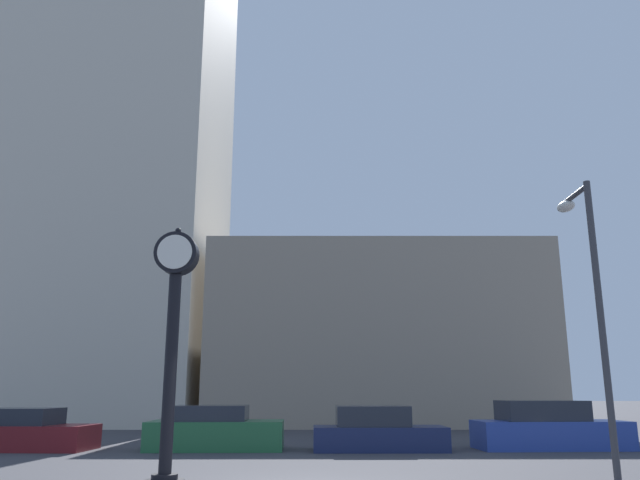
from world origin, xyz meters
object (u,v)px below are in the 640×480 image
Objects in this scene: car_green at (216,431)px; car_blue at (549,429)px; car_navy at (378,432)px; street_clock at (173,327)px; car_maroon at (23,432)px; street_lamp_right at (589,278)px.

car_blue reaches higher than car_green.
car_navy is (4.95, -0.26, -0.02)m from car_green.
street_clock is 7.78m from car_green.
car_green is at bearing 176.39° from car_navy.
car_maroon is at bearing 178.54° from car_navy.
street_lamp_right reaches higher than car_blue.
car_blue is at bearing 4.11° from car_maroon.
street_clock reaches higher than car_green.
car_green is 10.29m from car_blue.
street_lamp_right reaches higher than car_maroon.
street_lamp_right reaches higher than car_navy.
car_navy reaches higher than car_maroon.
car_navy is at bearing -4.71° from car_green.
street_lamp_right reaches higher than street_clock.
car_blue is at bearing 79.18° from street_lamp_right.
car_navy is 0.65× the size of street_lamp_right.
street_clock is 0.82× the size of street_lamp_right.
car_blue is 7.95m from street_lamp_right.
car_blue is at bearing -0.51° from car_green.
car_navy is 8.45m from street_lamp_right.
car_maroon is (-6.13, 7.29, -2.47)m from street_clock.
car_maroon is 16.64m from street_lamp_right.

